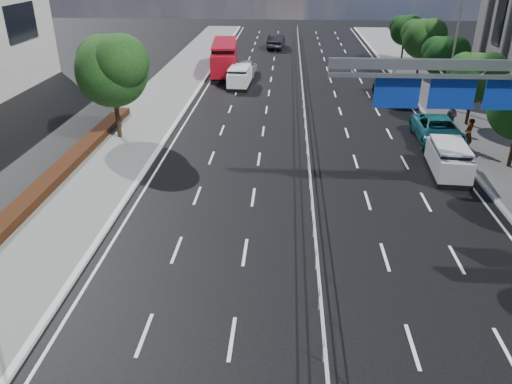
{
  "coord_description": "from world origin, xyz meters",
  "views": [
    {
      "loc": [
        -1.29,
        -12.01,
        11.01
      ],
      "look_at": [
        -2.39,
        5.66,
        2.4
      ],
      "focal_mm": 35.0,
      "sensor_mm": 36.0,
      "label": 1
    }
  ],
  "objects_px": {
    "parked_car_dark": "(392,90)",
    "pedestrian_b": "(451,117)",
    "white_minivan": "(240,77)",
    "near_car_silver": "(246,67)",
    "parked_car_teal": "(438,130)",
    "pedestrian_a": "(468,134)",
    "near_car_dark": "(276,41)",
    "overhead_gantry": "(471,88)",
    "red_bus": "(225,57)",
    "silver_minivan": "(449,160)"
  },
  "relations": [
    {
      "from": "parked_car_dark",
      "to": "pedestrian_b",
      "type": "bearing_deg",
      "value": -79.24
    },
    {
      "from": "white_minivan",
      "to": "parked_car_dark",
      "type": "distance_m",
      "value": 13.21
    },
    {
      "from": "white_minivan",
      "to": "near_car_silver",
      "type": "height_order",
      "value": "white_minivan"
    },
    {
      "from": "parked_car_teal",
      "to": "pedestrian_b",
      "type": "height_order",
      "value": "pedestrian_b"
    },
    {
      "from": "near_car_silver",
      "to": "pedestrian_a",
      "type": "bearing_deg",
      "value": 130.48
    },
    {
      "from": "parked_car_teal",
      "to": "parked_car_dark",
      "type": "height_order",
      "value": "parked_car_dark"
    },
    {
      "from": "near_car_dark",
      "to": "overhead_gantry",
      "type": "bearing_deg",
      "value": 107.82
    },
    {
      "from": "near_car_silver",
      "to": "near_car_dark",
      "type": "height_order",
      "value": "near_car_dark"
    },
    {
      "from": "red_bus",
      "to": "near_car_silver",
      "type": "bearing_deg",
      "value": -32.13
    },
    {
      "from": "red_bus",
      "to": "near_car_dark",
      "type": "bearing_deg",
      "value": 66.15
    },
    {
      "from": "white_minivan",
      "to": "pedestrian_b",
      "type": "bearing_deg",
      "value": -34.15
    },
    {
      "from": "near_car_dark",
      "to": "parked_car_teal",
      "type": "relative_size",
      "value": 0.9
    },
    {
      "from": "near_car_silver",
      "to": "pedestrian_b",
      "type": "relative_size",
      "value": 2.38
    },
    {
      "from": "silver_minivan",
      "to": "pedestrian_b",
      "type": "xyz_separation_m",
      "value": [
        2.09,
        7.12,
        0.23
      ]
    },
    {
      "from": "overhead_gantry",
      "to": "near_car_silver",
      "type": "relative_size",
      "value": 2.29
    },
    {
      "from": "near_car_dark",
      "to": "pedestrian_b",
      "type": "relative_size",
      "value": 2.71
    },
    {
      "from": "parked_car_teal",
      "to": "pedestrian_a",
      "type": "xyz_separation_m",
      "value": [
        1.31,
        -1.56,
        0.33
      ]
    },
    {
      "from": "overhead_gantry",
      "to": "white_minivan",
      "type": "xyz_separation_m",
      "value": [
        -12.23,
        21.93,
        -4.73
      ]
    },
    {
      "from": "overhead_gantry",
      "to": "parked_car_teal",
      "type": "relative_size",
      "value": 1.81
    },
    {
      "from": "red_bus",
      "to": "parked_car_dark",
      "type": "height_order",
      "value": "red_bus"
    },
    {
      "from": "white_minivan",
      "to": "red_bus",
      "type": "distance_m",
      "value": 6.1
    },
    {
      "from": "white_minivan",
      "to": "near_car_dark",
      "type": "relative_size",
      "value": 0.82
    },
    {
      "from": "red_bus",
      "to": "parked_car_dark",
      "type": "xyz_separation_m",
      "value": [
        14.75,
        -9.2,
        -0.73
      ]
    },
    {
      "from": "near_car_silver",
      "to": "parked_car_dark",
      "type": "distance_m",
      "value": 14.86
    },
    {
      "from": "overhead_gantry",
      "to": "red_bus",
      "type": "xyz_separation_m",
      "value": [
        -14.24,
        27.65,
        -4.07
      ]
    },
    {
      "from": "red_bus",
      "to": "near_car_silver",
      "type": "relative_size",
      "value": 2.25
    },
    {
      "from": "parked_car_teal",
      "to": "pedestrian_a",
      "type": "distance_m",
      "value": 2.06
    },
    {
      "from": "pedestrian_a",
      "to": "near_car_silver",
      "type": "bearing_deg",
      "value": -93.53
    },
    {
      "from": "near_car_silver",
      "to": "red_bus",
      "type": "bearing_deg",
      "value": -23.93
    },
    {
      "from": "parked_car_teal",
      "to": "pedestrian_b",
      "type": "xyz_separation_m",
      "value": [
        1.3,
        2.06,
        0.29
      ]
    },
    {
      "from": "red_bus",
      "to": "parked_car_teal",
      "type": "relative_size",
      "value": 1.77
    },
    {
      "from": "pedestrian_a",
      "to": "pedestrian_b",
      "type": "relative_size",
      "value": 1.03
    },
    {
      "from": "near_car_silver",
      "to": "pedestrian_a",
      "type": "height_order",
      "value": "pedestrian_a"
    },
    {
      "from": "near_car_silver",
      "to": "pedestrian_a",
      "type": "distance_m",
      "value": 24.58
    },
    {
      "from": "red_bus",
      "to": "parked_car_dark",
      "type": "bearing_deg",
      "value": -36.87
    },
    {
      "from": "parked_car_dark",
      "to": "pedestrian_b",
      "type": "relative_size",
      "value": 2.96
    },
    {
      "from": "silver_minivan",
      "to": "parked_car_dark",
      "type": "bearing_deg",
      "value": 94.99
    },
    {
      "from": "near_car_dark",
      "to": "pedestrian_a",
      "type": "distance_m",
      "value": 36.72
    },
    {
      "from": "overhead_gantry",
      "to": "pedestrian_b",
      "type": "bearing_deg",
      "value": 74.81
    },
    {
      "from": "near_car_silver",
      "to": "white_minivan",
      "type": "bearing_deg",
      "value": 90.25
    },
    {
      "from": "white_minivan",
      "to": "parked_car_teal",
      "type": "height_order",
      "value": "white_minivan"
    },
    {
      "from": "overhead_gantry",
      "to": "near_car_dark",
      "type": "relative_size",
      "value": 2.01
    },
    {
      "from": "near_car_dark",
      "to": "pedestrian_b",
      "type": "xyz_separation_m",
      "value": [
        12.36,
        -30.95,
        0.24
      ]
    },
    {
      "from": "overhead_gantry",
      "to": "silver_minivan",
      "type": "height_order",
      "value": "overhead_gantry"
    },
    {
      "from": "red_bus",
      "to": "near_car_dark",
      "type": "distance_m",
      "value": 14.64
    },
    {
      "from": "near_car_silver",
      "to": "overhead_gantry",
      "type": "bearing_deg",
      "value": 117.62
    },
    {
      "from": "overhead_gantry",
      "to": "white_minivan",
      "type": "distance_m",
      "value": 25.55
    },
    {
      "from": "silver_minivan",
      "to": "parked_car_teal",
      "type": "height_order",
      "value": "silver_minivan"
    },
    {
      "from": "overhead_gantry",
      "to": "parked_car_dark",
      "type": "relative_size",
      "value": 1.84
    },
    {
      "from": "pedestrian_a",
      "to": "pedestrian_b",
      "type": "distance_m",
      "value": 3.62
    }
  ]
}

